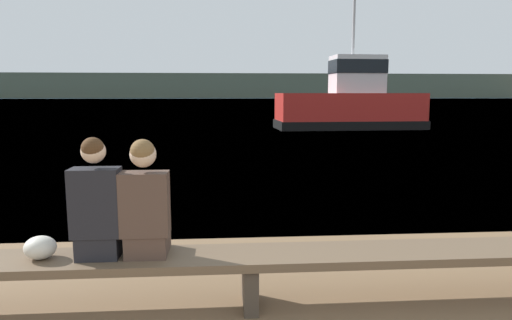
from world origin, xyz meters
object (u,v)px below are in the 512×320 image
(bench_main, at_px, (250,262))
(person_left, at_px, (97,207))
(person_right, at_px, (145,206))
(tugboat_red, at_px, (351,106))
(shopping_bag, at_px, (40,248))

(bench_main, xyz_separation_m, person_left, (-1.23, 0.01, 0.49))
(person_right, height_order, tugboat_red, tugboat_red)
(bench_main, distance_m, shopping_bag, 1.71)
(bench_main, bearing_deg, shopping_bag, 179.92)
(person_right, bearing_deg, tugboat_red, 69.53)
(tugboat_red, bearing_deg, person_left, 156.16)
(person_left, distance_m, shopping_bag, 0.57)
(person_right, xyz_separation_m, tugboat_red, (7.22, 19.33, 0.28))
(bench_main, distance_m, tugboat_red, 20.38)
(person_left, distance_m, tugboat_red, 20.77)
(bench_main, relative_size, person_right, 8.74)
(person_right, xyz_separation_m, shopping_bag, (-0.85, -0.01, -0.33))
(shopping_bag, bearing_deg, tugboat_red, 67.36)
(person_right, relative_size, shopping_bag, 3.85)
(bench_main, distance_m, person_right, 0.98)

